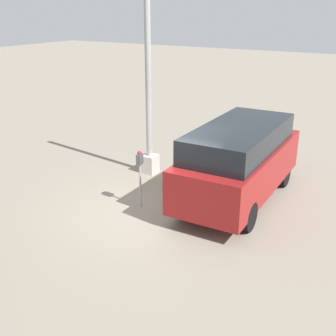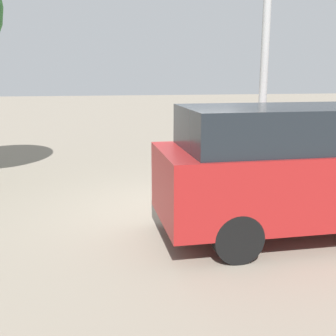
{
  "view_description": "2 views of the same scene",
  "coord_description": "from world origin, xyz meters",
  "views": [
    {
      "loc": [
        -7.84,
        -5.08,
        4.75
      ],
      "look_at": [
        0.58,
        -0.04,
        0.95
      ],
      "focal_mm": 45.0,
      "sensor_mm": 36.0,
      "label": 1
    },
    {
      "loc": [
        -1.55,
        -7.33,
        2.51
      ],
      "look_at": [
        -0.29,
        -0.14,
        0.84
      ],
      "focal_mm": 45.0,
      "sensor_mm": 36.0,
      "label": 2
    }
  ],
  "objects": [
    {
      "name": "parked_van",
      "position": [
        1.68,
        -1.49,
        1.1
      ],
      "size": [
        4.74,
        1.89,
        2.02
      ],
      "rotation": [
        0.0,
        0.0,
        0.02
      ],
      "color": "maroon",
      "rests_on": "ground"
    },
    {
      "name": "ground_plane",
      "position": [
        0.0,
        0.0,
        0.0
      ],
      "size": [
        80.0,
        80.0,
        0.0
      ],
      "primitive_type": "plane",
      "color": "gray"
    },
    {
      "name": "lamp_post",
      "position": [
        2.12,
        1.54,
        1.77
      ],
      "size": [
        0.44,
        0.44,
        5.27
      ],
      "color": "beige",
      "rests_on": "ground"
    },
    {
      "name": "parking_meter_near",
      "position": [
        0.03,
        0.43,
        1.1
      ],
      "size": [
        0.22,
        0.14,
        1.49
      ],
      "rotation": [
        0.0,
        0.0,
        0.17
      ],
      "color": "#9E9EA3",
      "rests_on": "ground"
    }
  ]
}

